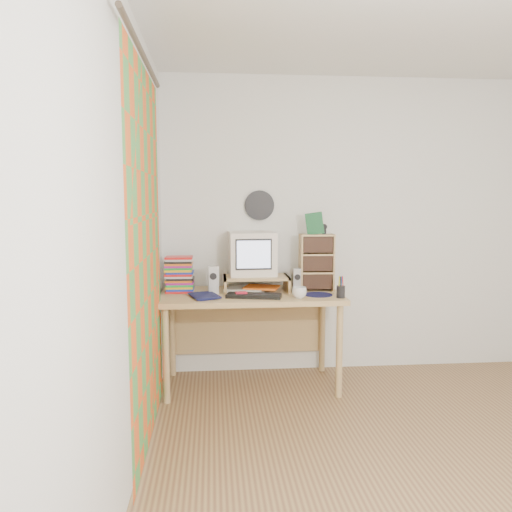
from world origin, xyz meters
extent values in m
plane|color=olive|center=(0.00, 0.00, 0.00)|extent=(3.50, 3.50, 0.00)
plane|color=white|center=(0.00, 1.75, 1.25)|extent=(3.50, 0.00, 3.50)
plane|color=white|center=(-1.75, 0.00, 1.25)|extent=(0.00, 3.50, 3.50)
plane|color=orange|center=(-1.71, 0.48, 1.15)|extent=(0.00, 2.20, 2.20)
cylinder|color=black|center=(-0.93, 1.73, 1.43)|extent=(0.25, 0.02, 0.25)
cube|color=tan|center=(-1.03, 1.38, 0.73)|extent=(1.40, 0.70, 0.04)
cube|color=tan|center=(-1.03, 1.71, 0.38)|extent=(1.33, 0.02, 0.41)
cylinder|color=tan|center=(-1.67, 1.09, 0.35)|extent=(0.05, 0.05, 0.71)
cylinder|color=tan|center=(-0.39, 1.09, 0.35)|extent=(0.05, 0.05, 0.71)
cylinder|color=tan|center=(-1.67, 1.67, 0.35)|extent=(0.05, 0.05, 0.71)
cylinder|color=tan|center=(-0.39, 1.67, 0.35)|extent=(0.05, 0.05, 0.71)
cube|color=tan|center=(-1.23, 1.48, 0.81)|extent=(0.02, 0.30, 0.12)
cube|color=tan|center=(-0.73, 1.48, 0.81)|extent=(0.02, 0.30, 0.12)
cube|color=tan|center=(-0.98, 1.48, 0.86)|extent=(0.52, 0.30, 0.02)
cube|color=silver|center=(-1.01, 1.53, 1.04)|extent=(0.38, 0.38, 0.35)
cube|color=#A9A9AD|center=(-1.32, 1.41, 0.86)|extent=(0.09, 0.09, 0.21)
cube|color=#A9A9AD|center=(-0.66, 1.43, 0.84)|extent=(0.08, 0.08, 0.19)
cube|color=black|center=(-1.02, 1.21, 0.76)|extent=(0.43, 0.22, 0.03)
cube|color=tan|center=(-0.49, 1.47, 0.98)|extent=(0.28, 0.16, 0.45)
imported|color=silver|center=(-0.69, 1.15, 0.79)|extent=(0.13, 0.13, 0.09)
imported|color=#11143E|center=(-1.48, 1.22, 0.77)|extent=(0.27, 0.24, 0.05)
cylinder|color=black|center=(-0.52, 1.27, 0.75)|extent=(0.27, 0.27, 0.00)
cube|color=red|center=(-1.11, 1.22, 0.77)|extent=(0.09, 0.06, 0.04)
cube|color=#18562E|center=(-0.51, 1.45, 1.29)|extent=(0.14, 0.06, 0.17)
camera|label=1|loc=(-1.33, -2.45, 1.49)|focal=35.00mm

